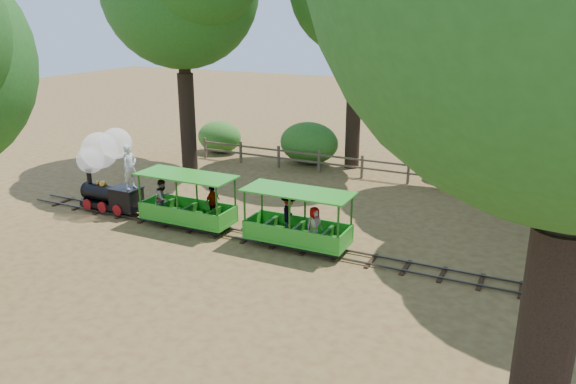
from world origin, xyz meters
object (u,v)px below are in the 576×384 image
at_px(fence, 385,168).
at_px(locomotive, 105,164).
at_px(carriage_rear, 297,223).
at_px(carriage_front, 185,205).

bearing_deg(fence, locomotive, -134.41).
bearing_deg(fence, carriage_rear, -92.47).
distance_m(locomotive, carriage_front, 3.53).
bearing_deg(locomotive, carriage_front, -1.60).
relative_size(locomotive, carriage_rear, 0.95).
distance_m(locomotive, carriage_rear, 7.48).
xyz_separation_m(locomotive, fence, (7.77, 7.93, -1.16)).
distance_m(locomotive, fence, 11.16).
height_order(carriage_rear, fence, carriage_rear).
xyz_separation_m(carriage_front, carriage_rear, (4.04, 0.02, 0.04)).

